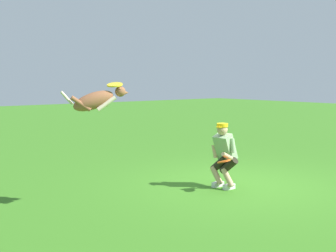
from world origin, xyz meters
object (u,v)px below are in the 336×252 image
at_px(person, 224,153).
at_px(dog, 97,100).
at_px(frisbee_held, 224,161).
at_px(frisbee_flying, 115,85).

height_order(person, dog, dog).
bearing_deg(frisbee_held, person, -136.37).
relative_size(person, frisbee_held, 4.97).
distance_m(frisbee_flying, frisbee_held, 2.61).
height_order(person, frisbee_held, person).
xyz_separation_m(dog, frisbee_flying, (-0.28, 0.11, 0.25)).
bearing_deg(dog, frisbee_held, 11.96).
xyz_separation_m(frisbee_flying, frisbee_held, (-2.13, 0.40, -1.45)).
height_order(dog, frisbee_flying, frisbee_flying).
relative_size(person, frisbee_flying, 5.11).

